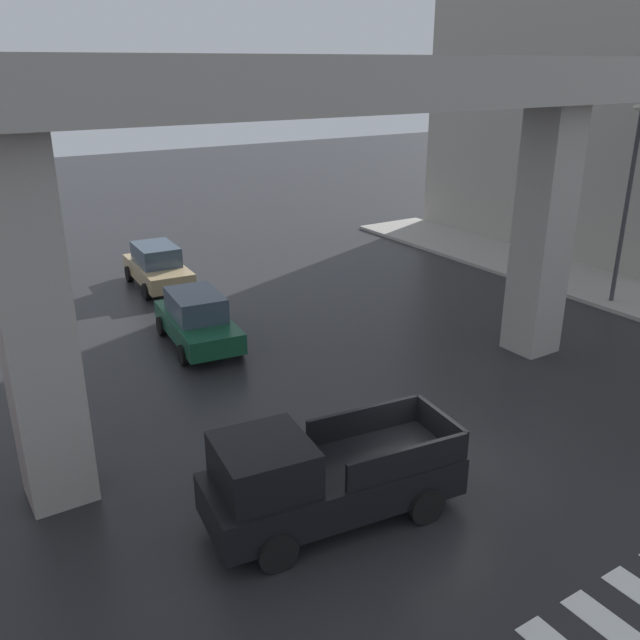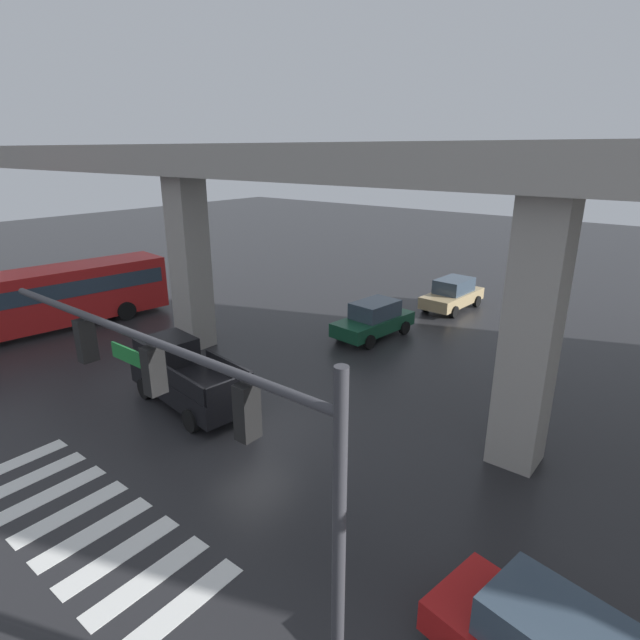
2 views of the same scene
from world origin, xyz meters
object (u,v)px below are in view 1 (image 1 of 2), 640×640
pickup_truck (320,479)px  street_lamp_mid_block (630,183)px  sedan_tan (157,266)px  sedan_dark_green (197,319)px

pickup_truck → street_lamp_mid_block: street_lamp_mid_block is taller
street_lamp_mid_block → sedan_tan: bearing=140.4°
pickup_truck → sedan_dark_green: pickup_truck is taller
pickup_truck → sedan_dark_green: 9.87m
sedan_tan → street_lamp_mid_block: (13.66, -11.30, 3.70)m
sedan_tan → street_lamp_mid_block: street_lamp_mid_block is taller
pickup_truck → sedan_dark_green: bearing=81.0°
sedan_dark_green → street_lamp_mid_block: bearing=-18.1°
sedan_tan → sedan_dark_green: (-1.02, -6.50, 0.00)m
street_lamp_mid_block → pickup_truck: bearing=-163.0°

